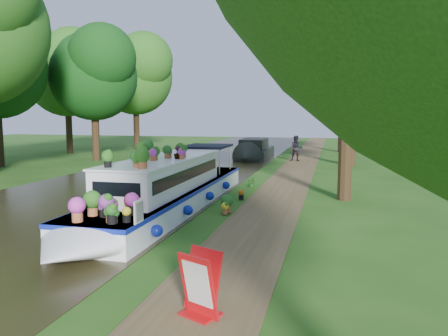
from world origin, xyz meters
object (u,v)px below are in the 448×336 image
at_px(second_boat, 254,150).
at_px(pedestrian_dark, 296,148).
at_px(pedestrian_pink, 295,147).
at_px(sandwich_board, 200,287).
at_px(plant_boat, 165,188).

distance_m(second_boat, pedestrian_dark, 3.73).
relative_size(pedestrian_pink, pedestrian_dark, 0.90).
xyz_separation_m(second_boat, sandwich_board, (3.83, -26.56, -0.09)).
bearing_deg(second_boat, sandwich_board, -83.31).
bearing_deg(plant_boat, sandwich_board, -64.22).
distance_m(plant_boat, second_boat, 19.29).
distance_m(plant_boat, pedestrian_pink, 20.08).
height_order(sandwich_board, pedestrian_dark, pedestrian_dark).
relative_size(second_boat, pedestrian_pink, 4.72).
height_order(second_boat, sandwich_board, second_boat).
xyz_separation_m(sandwich_board, pedestrian_pink, (-0.76, 27.16, 0.33)).
bearing_deg(pedestrian_dark, pedestrian_pink, 93.28).
distance_m(sandwich_board, pedestrian_pink, 27.17).
xyz_separation_m(plant_boat, pedestrian_dark, (3.03, 17.68, 0.09)).
bearing_deg(second_boat, pedestrian_pink, 9.61).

